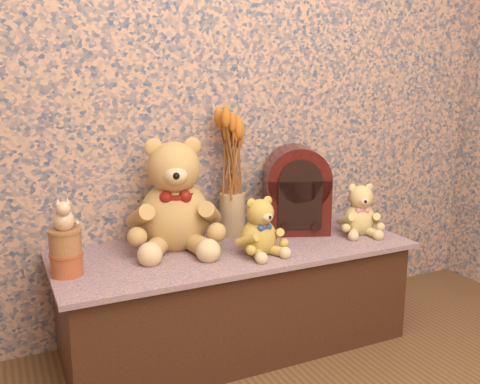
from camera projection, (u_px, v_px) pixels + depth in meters
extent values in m
cube|color=#324868|center=(207.00, 30.00, 2.19)|extent=(3.00, 0.10, 2.60)
cube|color=#3B467A|center=(235.00, 297.00, 2.19)|extent=(1.44, 0.57, 0.43)
cylinder|color=tan|center=(232.00, 214.00, 2.29)|extent=(0.13, 0.13, 0.19)
cylinder|color=#BA7236|center=(67.00, 264.00, 1.83)|extent=(0.13, 0.13, 0.08)
cylinder|color=tan|center=(65.00, 242.00, 1.82)|extent=(0.13, 0.13, 0.08)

